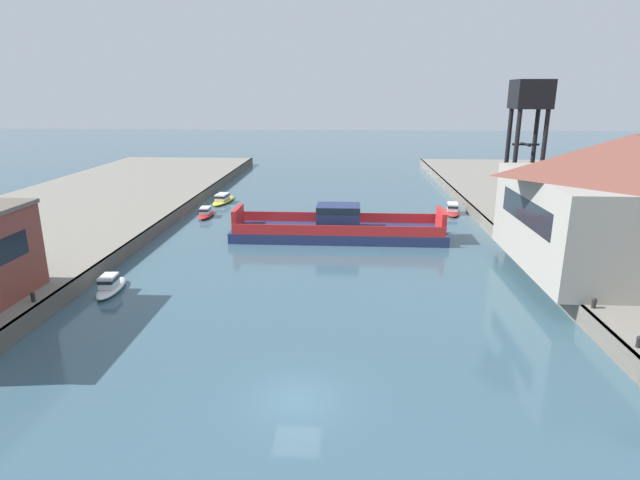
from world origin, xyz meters
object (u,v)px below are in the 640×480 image
at_px(moored_boat_near_right, 223,199).
at_px(moored_boat_mid_right, 452,209).
at_px(chain_ferry, 338,228).
at_px(warehouse_shed, 624,203).
at_px(crane_tower, 529,113).
at_px(moored_boat_mid_left, 111,285).
at_px(moored_boat_near_left, 206,213).

xyz_separation_m(moored_boat_near_right, moored_boat_mid_right, (32.00, -5.26, 0.04)).
bearing_deg(chain_ferry, warehouse_shed, -28.35).
height_order(moored_boat_mid_right, crane_tower, crane_tower).
distance_m(chain_ferry, moored_boat_mid_left, 24.53).
bearing_deg(crane_tower, moored_boat_mid_right, 105.91).
bearing_deg(chain_ferry, moored_boat_mid_left, -137.01).
xyz_separation_m(chain_ferry, moored_boat_mid_right, (14.91, 12.94, -0.59)).
height_order(moored_boat_mid_left, warehouse_shed, warehouse_shed).
bearing_deg(moored_boat_mid_left, moored_boat_mid_right, 42.08).
bearing_deg(moored_boat_mid_right, moored_boat_mid_left, -137.92).
height_order(moored_boat_mid_left, crane_tower, crane_tower).
bearing_deg(moored_boat_mid_right, moored_boat_near_right, 170.67).
height_order(moored_boat_near_left, warehouse_shed, warehouse_shed).
bearing_deg(moored_boat_mid_left, chain_ferry, 42.99).
distance_m(moored_boat_mid_left, warehouse_shed, 41.85).
bearing_deg(chain_ferry, moored_boat_mid_right, 40.96).
relative_size(chain_ferry, moored_boat_near_right, 3.15).
bearing_deg(moored_boat_near_left, chain_ferry, -28.44).
distance_m(warehouse_shed, crane_tower, 14.07).
bearing_deg(crane_tower, chain_ferry, 177.28).
bearing_deg(warehouse_shed, moored_boat_mid_left, -174.18).
bearing_deg(moored_boat_near_left, moored_boat_mid_right, 6.41).
distance_m(chain_ferry, moored_boat_near_left, 19.60).
relative_size(moored_boat_mid_right, crane_tower, 0.44).
relative_size(moored_boat_near_right, moored_boat_mid_left, 1.48).
bearing_deg(warehouse_shed, moored_boat_mid_right, 108.07).
xyz_separation_m(moored_boat_near_left, moored_boat_mid_right, (32.14, 3.61, 0.05)).
distance_m(chain_ferry, moored_boat_near_right, 24.98).
relative_size(moored_boat_mid_left, moored_boat_mid_right, 0.74).
bearing_deg(moored_boat_mid_right, warehouse_shed, -71.93).
relative_size(moored_boat_near_right, crane_tower, 0.48).
relative_size(moored_boat_near_left, warehouse_shed, 0.33).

